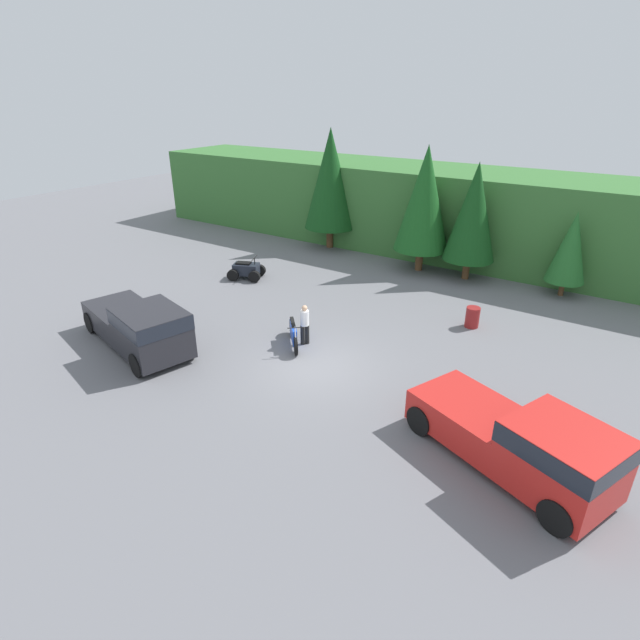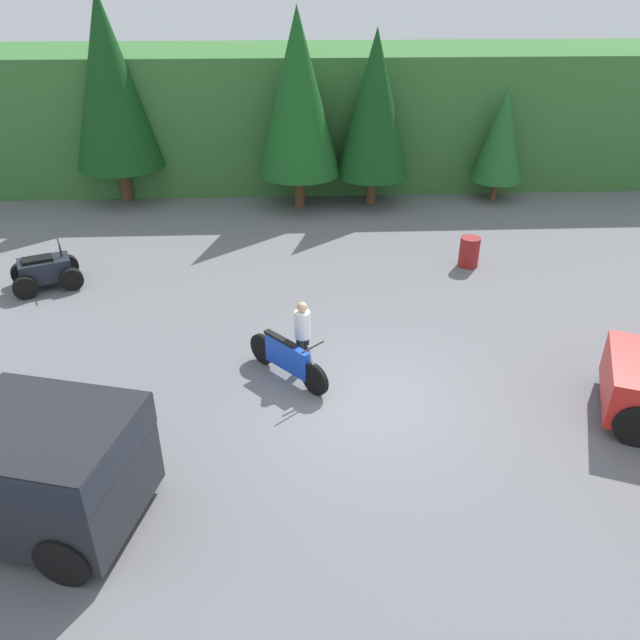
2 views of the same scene
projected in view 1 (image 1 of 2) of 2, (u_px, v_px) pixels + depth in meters
name	position (u px, v px, depth m)	size (l,w,h in m)	color
ground_plane	(316.00, 366.00, 18.17)	(80.00, 80.00, 0.00)	slate
hillside_backdrop	(469.00, 215.00, 29.19)	(44.00, 6.00, 4.93)	#387033
tree_left	(330.00, 179.00, 29.97)	(3.16, 3.16, 7.17)	brown
tree_mid_left	(424.00, 199.00, 26.13)	(2.93, 2.93, 6.66)	brown
tree_mid_right	(473.00, 212.00, 25.03)	(2.64, 2.64, 6.00)	brown
tree_right	(571.00, 247.00, 23.35)	(1.81, 1.81, 4.12)	brown
pickup_truck_red	(526.00, 442.00, 12.68)	(5.88, 4.04, 1.96)	red
pickup_truck_second	(141.00, 325.00, 18.89)	(6.13, 3.54, 1.96)	#232328
dirt_bike	(293.00, 334.00, 19.50)	(1.65, 1.80, 1.12)	black
quad_atv	(246.00, 270.00, 26.35)	(2.12, 1.82, 1.17)	black
rider_person	(305.00, 323.00, 19.38)	(0.48, 0.48, 1.65)	black
steel_barrel	(472.00, 317.00, 20.99)	(0.58, 0.58, 0.88)	maroon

